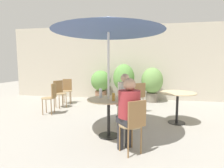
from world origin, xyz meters
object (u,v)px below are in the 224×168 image
bistro_chair_5 (67,89)px  seated_person_1 (125,95)px  seated_person_0 (129,108)px  bistro_chair_3 (139,94)px  potted_plant_2 (152,82)px  bistro_chair_1 (127,102)px  bistro_chair_2 (51,95)px  umbrella (108,25)px  bistro_chair_4 (59,91)px  beer_glass_0 (113,97)px  potted_plant_0 (101,83)px  bistro_chair_0 (134,122)px  beer_glass_1 (101,93)px  potted_plant_1 (124,80)px  cafe_table_near (109,107)px  cafe_table_far (177,99)px

bistro_chair_5 → seated_person_1: (2.32, -2.01, 0.19)m
seated_person_0 → bistro_chair_3: bearing=-131.7°
potted_plant_2 → bistro_chair_3: bearing=-106.5°
bistro_chair_1 → bistro_chair_2: 2.28m
bistro_chair_1 → umbrella: (-0.30, -0.78, 1.63)m
bistro_chair_4 → beer_glass_0: 3.15m
potted_plant_0 → potted_plant_2: bearing=0.1°
beer_glass_0 → bistro_chair_0: bearing=-51.0°
bistro_chair_3 → potted_plant_2: bearing=-134.7°
umbrella → bistro_chair_4: bearing=135.0°
seated_person_1 → beer_glass_1: 0.72m
bistro_chair_5 → bistro_chair_3: bearing=-32.9°
potted_plant_1 → umbrella: 3.60m
seated_person_1 → umbrella: (-0.25, -0.65, 1.44)m
potted_plant_0 → bistro_chair_1: bearing=-64.2°
bistro_chair_2 → bistro_chair_0: bearing=44.0°
bistro_chair_2 → beer_glass_1: bearing=48.0°
bistro_chair_0 → bistro_chair_1: 1.45m
cafe_table_near → bistro_chair_3: size_ratio=0.94×
cafe_table_near → bistro_chair_0: (0.53, -0.65, -0.06)m
bistro_chair_3 → potted_plant_2: (0.47, 1.57, 0.22)m
potted_plant_2 → cafe_table_far: bearing=-78.6°
potted_plant_1 → bistro_chair_2: bearing=-132.1°
bistro_chair_1 → bistro_chair_4: 2.71m
cafe_table_far → beer_glass_0: (-1.38, -1.22, 0.23)m
bistro_chair_5 → potted_plant_0: 1.34m
seated_person_1 → potted_plant_0: bearing=135.1°
beer_glass_0 → cafe_table_near: bearing=128.2°
seated_person_0 → potted_plant_1: size_ratio=0.84×
cafe_table_far → potted_plant_2: potted_plant_2 is taller
bistro_chair_3 → beer_glass_1: 1.95m
umbrella → bistro_chair_5: bearing=127.8°
umbrella → bistro_chair_2: bearing=146.8°
bistro_chair_0 → beer_glass_1: 1.07m
potted_plant_2 → bistro_chair_1: bearing=-105.2°
cafe_table_near → seated_person_0: size_ratio=0.69×
potted_plant_0 → potted_plant_2: 2.00m
seated_person_0 → potted_plant_1: 3.91m
bistro_chair_5 → beer_glass_1: size_ratio=4.74×
bistro_chair_3 → bistro_chair_4: (-2.64, 0.22, 0.00)m
potted_plant_2 → cafe_table_near: bearing=-106.6°
seated_person_0 → seated_person_1: size_ratio=1.00×
bistro_chair_0 → bistro_chair_1: same height
bistro_chair_0 → seated_person_0: (-0.09, 0.11, 0.18)m
bistro_chair_1 → beer_glass_0: bearing=-79.7°
potted_plant_0 → bistro_chair_4: bearing=-129.1°
bistro_chair_5 → beer_glass_1: bearing=-69.7°
cafe_table_near → bistro_chair_0: size_ratio=0.94×
cafe_table_near → bistro_chair_1: 0.84m
cafe_table_near → bistro_chair_2: bearing=146.8°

